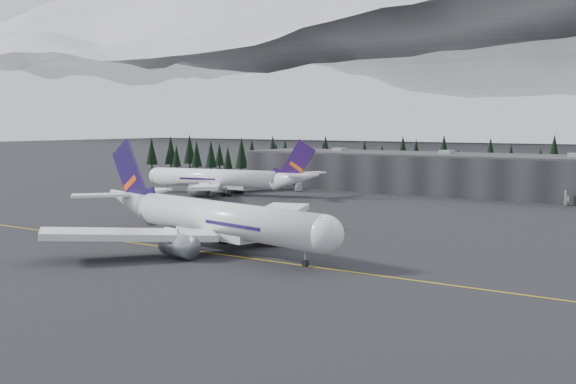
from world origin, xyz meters
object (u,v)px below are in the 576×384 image
Objects in this scene: jet_main at (206,217)px; terminal at (476,174)px; jet_parked at (229,179)px; gse_vehicle_b at (567,203)px; gse_vehicle_a at (299,189)px.

terminal is at bearing 98.63° from jet_main.
jet_main is 95.16m from jet_parked.
jet_parked is 14.05× the size of gse_vehicle_b.
jet_main is at bearing -92.75° from terminal.
jet_main is 1.08× the size of jet_parked.
terminal is 77.91m from jet_parked.
jet_parked is at bearing 138.02° from jet_main.
jet_parked reaches higher than terminal.
jet_main is at bearing -22.81° from gse_vehicle_b.
gse_vehicle_b is at bearing 81.72° from jet_main.
gse_vehicle_b is (82.52, 7.98, -0.04)m from gse_vehicle_a.
terminal is 56.67m from gse_vehicle_a.
jet_parked is at bearing -124.34° from gse_vehicle_a.
gse_vehicle_b is at bearing -172.54° from jet_parked.
gse_vehicle_a is (12.05, 21.40, -4.24)m from jet_parked.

